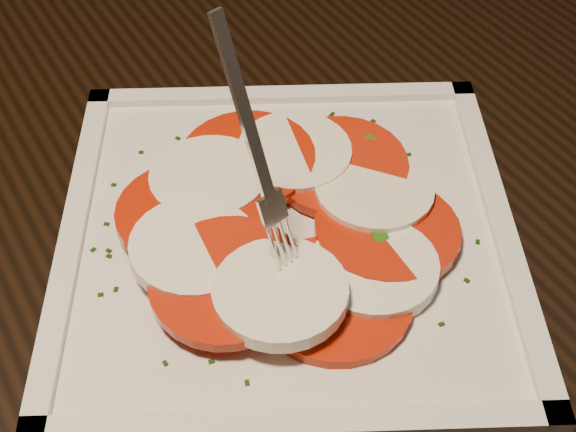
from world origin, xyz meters
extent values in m
plane|color=black|center=(0.00, 0.00, 0.00)|extent=(6.00, 6.00, 0.00)
cube|color=black|center=(-0.28, -0.22, 0.73)|extent=(1.29, 0.94, 0.04)
cylinder|color=black|center=(0.21, 0.19, 0.35)|extent=(0.06, 0.06, 0.71)
cylinder|color=black|center=(-0.26, 0.36, 0.21)|extent=(0.04, 0.04, 0.41)
cylinder|color=black|center=(-0.23, 0.72, 0.21)|extent=(0.04, 0.04, 0.41)
cube|color=white|center=(-0.28, -0.32, 0.76)|extent=(0.38, 0.38, 0.01)
cylinder|color=red|center=(-0.27, -0.38, 0.77)|extent=(0.09, 0.09, 0.01)
cylinder|color=white|center=(-0.24, -0.37, 0.77)|extent=(0.08, 0.08, 0.01)
cylinder|color=red|center=(-0.22, -0.35, 0.77)|extent=(0.09, 0.09, 0.01)
cylinder|color=white|center=(-0.21, -0.31, 0.77)|extent=(0.08, 0.08, 0.02)
cylinder|color=red|center=(-0.22, -0.28, 0.77)|extent=(0.09, 0.09, 0.01)
cylinder|color=white|center=(-0.25, -0.26, 0.78)|extent=(0.08, 0.08, 0.01)
cylinder|color=red|center=(-0.28, -0.25, 0.78)|extent=(0.09, 0.09, 0.01)
cylinder|color=white|center=(-0.31, -0.26, 0.78)|extent=(0.08, 0.08, 0.01)
cylinder|color=red|center=(-0.33, -0.29, 0.78)|extent=(0.09, 0.09, 0.01)
cylinder|color=white|center=(-0.34, -0.32, 0.78)|extent=(0.08, 0.08, 0.02)
cylinder|color=red|center=(-0.33, -0.35, 0.78)|extent=(0.09, 0.09, 0.01)
cylinder|color=white|center=(-0.31, -0.37, 0.78)|extent=(0.08, 0.08, 0.01)
cube|color=#225C0F|center=(-0.23, -0.31, 0.78)|extent=(0.04, 0.03, 0.00)
cube|color=#225C0F|center=(-0.23, -0.35, 0.78)|extent=(0.01, 0.04, 0.01)
cube|color=#225C0F|center=(-0.27, -0.27, 0.78)|extent=(0.01, 0.04, 0.00)
cube|color=#225C0F|center=(-0.26, -0.28, 0.78)|extent=(0.03, 0.05, 0.00)
cube|color=#225C0F|center=(-0.24, -0.28, 0.78)|extent=(0.05, 0.03, 0.00)
cube|color=#225C0F|center=(-0.20, -0.32, 0.78)|extent=(0.02, 0.04, 0.00)
cube|color=#225C0F|center=(-0.33, -0.27, 0.78)|extent=(0.05, 0.02, 0.00)
cube|color=#225C0F|center=(-0.35, -0.30, 0.78)|extent=(0.03, 0.03, 0.00)
cube|color=#225C0F|center=(-0.21, -0.27, 0.78)|extent=(0.05, 0.01, 0.01)
cube|color=black|center=(-0.39, -0.29, 0.77)|extent=(0.00, 0.00, 0.00)
cube|color=black|center=(-0.17, -0.28, 0.77)|extent=(0.00, 0.00, 0.00)
cube|color=black|center=(-0.20, -0.22, 0.77)|extent=(0.00, 0.00, 0.00)
cube|color=black|center=(-0.39, -0.29, 0.77)|extent=(0.00, 0.00, 0.00)
cube|color=black|center=(-0.34, -0.21, 0.77)|extent=(0.00, 0.00, 0.00)
cube|color=black|center=(-0.40, -0.28, 0.77)|extent=(0.00, 0.00, 0.00)
cube|color=black|center=(-0.36, -0.36, 0.77)|extent=(0.00, 0.00, 0.00)
cube|color=black|center=(-0.39, -0.32, 0.77)|extent=(0.00, 0.00, 0.00)
cube|color=black|center=(-0.31, -0.20, 0.77)|extent=(0.00, 0.00, 0.00)
cube|color=black|center=(-0.22, -0.42, 0.77)|extent=(0.00, 0.00, 0.00)
cube|color=black|center=(-0.34, -0.41, 0.77)|extent=(0.00, 0.00, 0.00)
cube|color=black|center=(-0.38, -0.38, 0.77)|extent=(0.00, 0.00, 0.00)
cube|color=black|center=(-0.17, -0.37, 0.77)|extent=(0.00, 0.00, 0.00)
cube|color=black|center=(-0.19, -0.40, 0.77)|extent=(0.00, 0.00, 0.00)
cube|color=black|center=(-0.36, -0.39, 0.77)|extent=(0.00, 0.00, 0.00)
cube|color=black|center=(-0.20, -0.27, 0.77)|extent=(0.00, 0.00, 0.00)
cube|color=black|center=(-0.20, -0.37, 0.77)|extent=(0.00, 0.00, 0.00)
cube|color=black|center=(-0.36, -0.25, 0.77)|extent=(0.00, 0.00, 0.00)
cube|color=black|center=(-0.31, -0.40, 0.77)|extent=(0.00, 0.00, 0.00)
cube|color=black|center=(-0.30, -0.42, 0.77)|extent=(0.00, 0.00, 0.00)
cube|color=black|center=(-0.20, -0.22, 0.77)|extent=(0.00, 0.00, 0.00)
cube|color=black|center=(-0.37, -0.23, 0.77)|extent=(0.00, 0.00, 0.00)
cube|color=black|center=(-0.32, -0.23, 0.77)|extent=(0.00, 0.00, 0.00)
cube|color=black|center=(-0.17, -0.28, 0.77)|extent=(0.00, 0.00, 0.00)
cube|color=black|center=(-0.17, -0.24, 0.77)|extent=(0.00, 0.00, 0.00)
cube|color=black|center=(-0.40, -0.32, 0.77)|extent=(0.00, 0.00, 0.00)
cube|color=black|center=(-0.29, -0.21, 0.77)|extent=(0.00, 0.00, 0.00)
cube|color=black|center=(-0.38, -0.26, 0.77)|extent=(0.00, 0.00, 0.00)
cube|color=black|center=(-0.18, -0.29, 0.77)|extent=(0.00, 0.00, 0.00)
camera|label=1|loc=(-0.42, -0.64, 1.15)|focal=50.00mm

